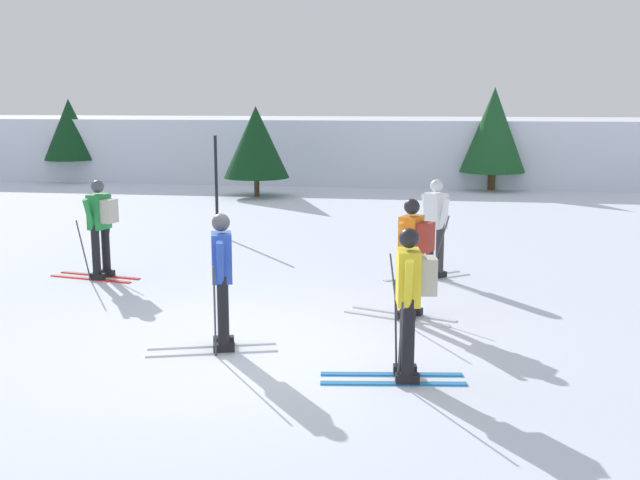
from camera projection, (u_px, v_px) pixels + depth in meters
name	position (u px, v px, depth m)	size (l,w,h in m)	color
ground_plane	(247.00, 348.00, 9.50)	(120.00, 120.00, 0.00)	silver
far_snow_ridge	(376.00, 149.00, 29.24)	(80.00, 6.05, 2.31)	silver
skier_green	(101.00, 224.00, 12.99)	(1.64, 0.99, 1.71)	red
skier_orange	(412.00, 252.00, 10.62)	(1.63, 0.95, 1.71)	silver
skier_yellow	(410.00, 296.00, 8.26)	(1.63, 1.00, 1.71)	#237AC6
skier_white	(435.00, 225.00, 13.12)	(1.50, 1.26, 1.71)	silver
skier_blue	(221.00, 278.00, 9.30)	(1.64, 0.97, 1.71)	silver
trail_marker_pole	(216.00, 186.00, 17.15)	(0.07, 0.07, 2.25)	black
conifer_far_left	(256.00, 142.00, 23.79)	(2.06, 2.06, 2.83)	#513823
conifer_far_right	(494.00, 130.00, 25.46)	(2.18, 2.18, 3.43)	#513823
conifer_far_centre	(70.00, 130.00, 28.02)	(1.93, 1.93, 3.05)	#513823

